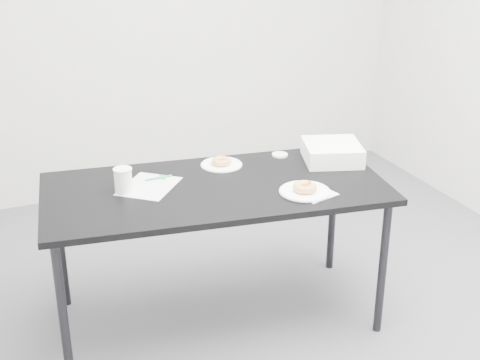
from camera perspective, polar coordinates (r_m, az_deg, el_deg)
name	(u,v)px	position (r m, az deg, el deg)	size (l,w,h in m)	color
floor	(259,322)	(3.66, 1.62, -12.02)	(4.00, 4.00, 0.00)	#505156
wall_back	(145,11)	(4.94, -8.08, 14.11)	(4.00, 0.02, 2.70)	silver
table	(215,196)	(3.35, -2.11, -1.41)	(1.79, 1.02, 0.77)	black
scorecard	(149,186)	(3.35, -7.77, -0.52)	(0.24, 0.30, 0.00)	white
logo_patch	(162,177)	(3.44, -6.66, 0.23)	(0.05, 0.05, 0.00)	green
pen	(159,178)	(3.42, -6.96, 0.19)	(0.01, 0.01, 0.14)	#0C8D7E
napkin	(314,193)	(3.26, 6.33, -1.12)	(0.17, 0.17, 0.00)	white
plate_near	(305,191)	(3.26, 5.55, -0.98)	(0.25, 0.25, 0.01)	white
donut_near	(305,187)	(3.25, 5.56, -0.61)	(0.12, 0.12, 0.04)	#D08D41
plate_far	(221,165)	(3.58, -1.59, 1.31)	(0.22, 0.22, 0.01)	white
donut_far	(221,161)	(3.57, -1.60, 1.61)	(0.10, 0.10, 0.03)	#D08D41
coffee_cup	(123,181)	(3.27, -9.93, -0.05)	(0.08, 0.08, 0.13)	white
cup_lid	(280,155)	(3.71, 3.41, 2.16)	(0.09, 0.09, 0.01)	white
bakery_box	(332,152)	(3.66, 7.86, 2.37)	(0.30, 0.30, 0.10)	white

